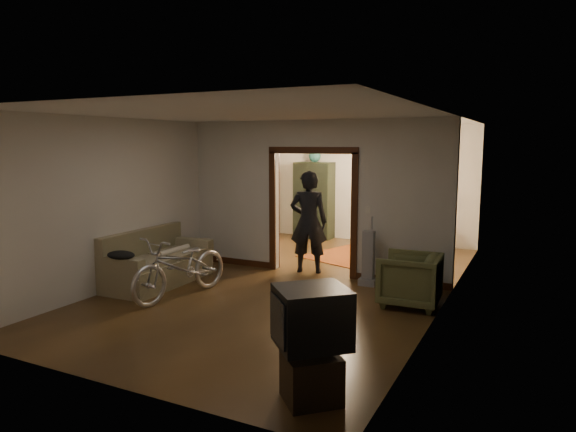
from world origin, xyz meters
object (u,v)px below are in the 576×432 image
Objects in this scene: bicycle at (181,266)px; desk at (405,232)px; locker at (314,200)px; sofa at (158,257)px; armchair at (410,280)px; person at (309,222)px.

bicycle is 5.56m from desk.
locker is 2.55m from desk.
sofa is at bearing -112.88° from desk.
locker is (-3.46, 4.43, 0.57)m from armchair.
sofa reaches higher than desk.
desk reaches higher than armchair.
armchair is 4.05m from desk.
desk is at bearing 54.84° from sofa.
desk is (3.10, 4.63, -0.05)m from sofa.
locker is at bearing -144.47° from armchair.
desk is (2.25, 5.09, -0.09)m from bicycle.
desk is at bearing -11.13° from locker.
bicycle is 0.98× the size of locker.
sofa is 2.31× the size of armchair.
bicycle is 5.62m from locker.
sofa is 5.20m from locker.
person is 3.52m from locker.
bicycle is at bearing -102.92° from desk.
person is 1.72× the size of desk.
bicycle reaches higher than armchair.
locker is (-1.31, 3.27, 0.01)m from person.
armchair is at bearing 134.72° from person.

